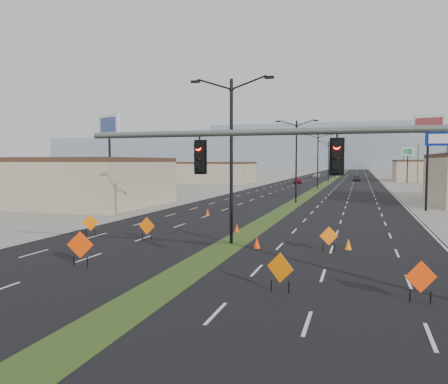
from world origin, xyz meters
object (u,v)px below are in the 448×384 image
(streetlight_3, at_px, (328,160))
(construction_sign_1, at_px, (80,246))
(signal_mast, at_px, (394,169))
(streetlight_5, at_px, (339,161))
(streetlight_4, at_px, (335,160))
(cone_1, at_px, (237,228))
(cone_0, at_px, (257,243))
(cone_3, at_px, (208,212))
(car_mid, at_px, (357,178))
(streetlight_2, at_px, (318,160))
(car_far, at_px, (316,176))
(construction_sign_2, at_px, (147,227))
(pole_sign_east_far, at_px, (408,155))
(streetlight_1, at_px, (296,159))
(car_left, at_px, (298,181))
(pole_sign_west, at_px, (109,132))
(pole_sign_east_near, at_px, (428,132))
(streetlight_0, at_px, (231,155))
(construction_sign_0, at_px, (90,224))
(streetlight_6, at_px, (342,161))
(construction_sign_3, at_px, (329,237))
(construction_sign_5, at_px, (421,278))
(cone_2, at_px, (348,244))
(construction_sign_4, at_px, (280,269))

(streetlight_3, height_order, construction_sign_1, streetlight_3)
(signal_mast, distance_m, streetlight_5, 150.25)
(streetlight_4, height_order, cone_1, streetlight_4)
(cone_0, relative_size, cone_1, 1.05)
(cone_1, xyz_separation_m, cone_3, (-5.28, 8.66, 0.02))
(car_mid, distance_m, construction_sign_1, 100.84)
(streetlight_2, bearing_deg, streetlight_4, 90.00)
(car_far, relative_size, construction_sign_2, 3.20)
(streetlight_5, relative_size, pole_sign_east_far, 1.21)
(streetlight_5, bearing_deg, streetlight_1, -90.00)
(car_left, height_order, pole_sign_west, pole_sign_west)
(construction_sign_1, height_order, pole_sign_east_near, pole_sign_east_near)
(construction_sign_1, height_order, cone_1, construction_sign_1)
(pole_sign_east_near, bearing_deg, streetlight_4, 116.24)
(streetlight_2, height_order, pole_sign_east_near, streetlight_2)
(streetlight_1, xyz_separation_m, pole_sign_east_near, (14.00, -4.65, 2.60))
(streetlight_0, relative_size, streetlight_4, 1.00)
(streetlight_5, height_order, cone_1, streetlight_5)
(construction_sign_0, xyz_separation_m, pole_sign_west, (-7.76, 14.92, 7.30))
(streetlight_4, height_order, streetlight_6, same)
(construction_sign_0, xyz_separation_m, pole_sign_east_near, (23.89, 23.52, 7.16))
(construction_sign_3, bearing_deg, construction_sign_0, 154.88)
(car_far, xyz_separation_m, construction_sign_3, (11.30, -111.89, 0.13))
(construction_sign_5, xyz_separation_m, cone_2, (-2.70, 9.06, -0.58))
(streetlight_2, relative_size, pole_sign_west, 1.01)
(construction_sign_5, bearing_deg, streetlight_0, 119.02)
(car_far, bearing_deg, pole_sign_east_near, -70.61)
(construction_sign_5, distance_m, cone_3, 26.75)
(car_mid, bearing_deg, car_left, -124.20)
(car_mid, height_order, construction_sign_2, construction_sign_2)
(streetlight_1, xyz_separation_m, streetlight_3, (0.00, 56.00, 0.00))
(streetlight_6, distance_m, construction_sign_2, 168.59)
(streetlight_1, relative_size, construction_sign_5, 6.49)
(streetlight_3, xyz_separation_m, construction_sign_4, (4.61, -93.00, -4.50))
(streetlight_1, height_order, construction_sign_2, streetlight_1)
(construction_sign_3, xyz_separation_m, cone_3, (-11.97, 13.41, -0.49))
(streetlight_3, height_order, pole_sign_west, streetlight_3)
(streetlight_0, xyz_separation_m, cone_2, (6.91, 0.28, -5.09))
(streetlight_1, xyz_separation_m, construction_sign_2, (-5.52, -28.44, -4.54))
(car_left, bearing_deg, car_mid, 52.19)
(streetlight_3, xyz_separation_m, cone_1, (-0.82, -79.80, -5.10))
(construction_sign_2, height_order, cone_1, construction_sign_2)
(streetlight_1, height_order, car_mid, streetlight_1)
(streetlight_2, height_order, car_mid, streetlight_2)
(construction_sign_0, bearing_deg, construction_sign_3, -20.27)
(construction_sign_2, bearing_deg, streetlight_0, 7.70)
(construction_sign_3, distance_m, cone_3, 17.98)
(streetlight_5, relative_size, car_far, 2.09)
(construction_sign_5, relative_size, cone_3, 2.31)
(car_left, bearing_deg, streetlight_2, -73.15)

